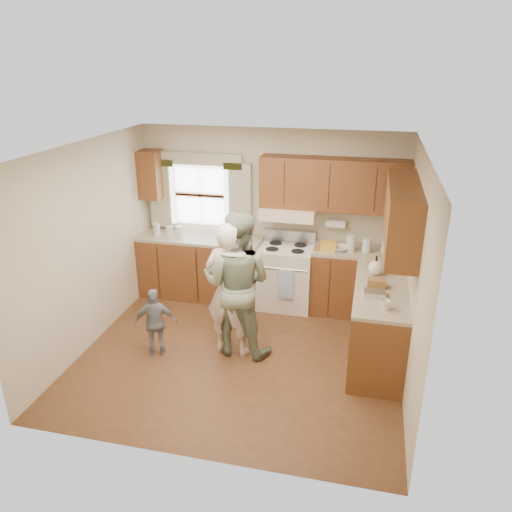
% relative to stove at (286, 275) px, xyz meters
% --- Properties ---
extents(room, '(3.80, 3.80, 3.80)m').
position_rel_stove_xyz_m(room, '(-0.30, -1.44, 0.78)').
color(room, '#502E18').
rests_on(room, ground).
extents(kitchen_fixtures, '(3.80, 2.25, 2.15)m').
position_rel_stove_xyz_m(kitchen_fixtures, '(0.31, -0.36, 0.37)').
color(kitchen_fixtures, '#45270E').
rests_on(kitchen_fixtures, ground).
extents(stove, '(0.76, 0.67, 1.07)m').
position_rel_stove_xyz_m(stove, '(0.00, 0.00, 0.00)').
color(stove, silver).
rests_on(stove, ground).
extents(woman_left, '(0.66, 0.47, 1.70)m').
position_rel_stove_xyz_m(woman_left, '(-0.42, -1.41, 0.38)').
color(woman_left, silver).
rests_on(woman_left, ground).
extents(woman_right, '(0.93, 0.75, 1.79)m').
position_rel_stove_xyz_m(woman_right, '(-0.36, -1.33, 0.43)').
color(woman_right, '#2A472F').
rests_on(woman_right, ground).
extents(child, '(0.55, 0.37, 0.87)m').
position_rel_stove_xyz_m(child, '(-1.29, -1.66, -0.03)').
color(child, gray).
rests_on(child, ground).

